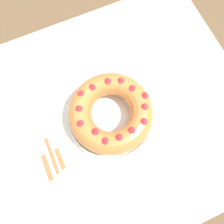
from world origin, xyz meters
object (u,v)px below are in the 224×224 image
fork (48,145)px  cake_knife (57,149)px  bundt_cake (112,112)px  serving_knife (43,156)px  serving_dish (112,116)px

fork → cake_knife: (0.02, -0.03, 0.00)m
bundt_cake → serving_knife: size_ratio=1.39×
serving_knife → bundt_cake: bearing=10.3°
serving_dish → fork: serving_dish is taller
serving_dish → bundt_cake: bundt_cake is taller
serving_dish → fork: bearing=-179.0°
serving_dish → bundt_cake: bearing=7.1°
serving_dish → serving_knife: size_ratio=1.51×
fork → cake_knife: bearing=-44.1°
fork → serving_knife: (-0.03, -0.03, 0.00)m
serving_dish → serving_knife: (-0.30, -0.04, -0.01)m
serving_dish → bundt_cake: (0.00, 0.00, 0.06)m
fork → cake_knife: size_ratio=1.10×
serving_dish → bundt_cake: size_ratio=1.09×
serving_dish → serving_knife: serving_dish is taller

